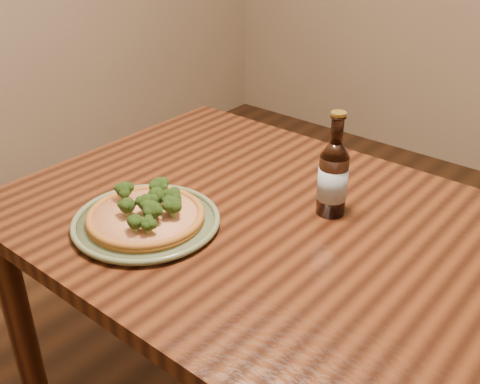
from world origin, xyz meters
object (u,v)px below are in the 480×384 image
Objects in this scene: plate at (146,221)px; pizza at (147,214)px; beer_bottle at (333,177)px; table at (334,281)px.

plate is 0.02m from pizza.
plate is 0.43m from beer_bottle.
beer_bottle is at bearing 128.02° from table.
table is at bearing 28.32° from plate.
beer_bottle is (0.29, 0.31, 0.06)m from pizza.
plate is at bearing -151.68° from table.
pizza is (-0.37, -0.20, 0.12)m from table.
pizza reaches higher than table.
table is 0.44m from pizza.
table is at bearing -54.42° from beer_bottle.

